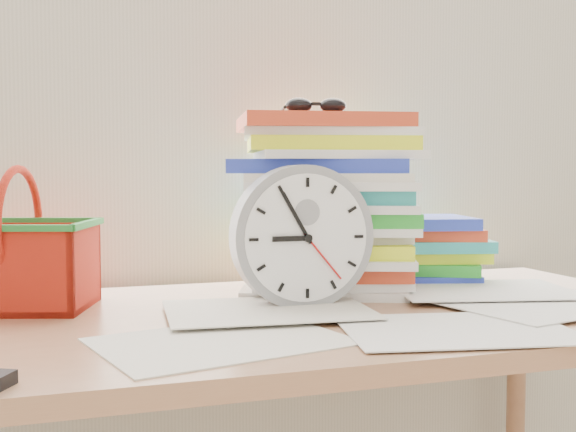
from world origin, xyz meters
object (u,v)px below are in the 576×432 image
object	(u,v)px
desk	(301,354)
paper_stack	(327,204)
book_stack	(421,250)
basket	(20,239)
clock	(302,237)

from	to	relation	value
desk	paper_stack	world-z (taller)	paper_stack
book_stack	basket	world-z (taller)	basket
paper_stack	basket	size ratio (longest dim) A/B	1.48
book_stack	clock	bearing A→B (deg)	-150.77
book_stack	paper_stack	bearing A→B (deg)	-171.27
paper_stack	clock	distance (m)	0.19
desk	basket	distance (m)	0.52
paper_stack	clock	world-z (taller)	paper_stack
clock	basket	bearing A→B (deg)	162.62
desk	book_stack	world-z (taller)	book_stack
clock	basket	xyz separation A→B (m)	(-0.46, 0.14, -0.00)
clock	book_stack	size ratio (longest dim) A/B	0.90
book_stack	basket	distance (m)	0.80
paper_stack	desk	bearing A→B (deg)	-122.96
book_stack	basket	xyz separation A→B (m)	(-0.79, -0.04, 0.05)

